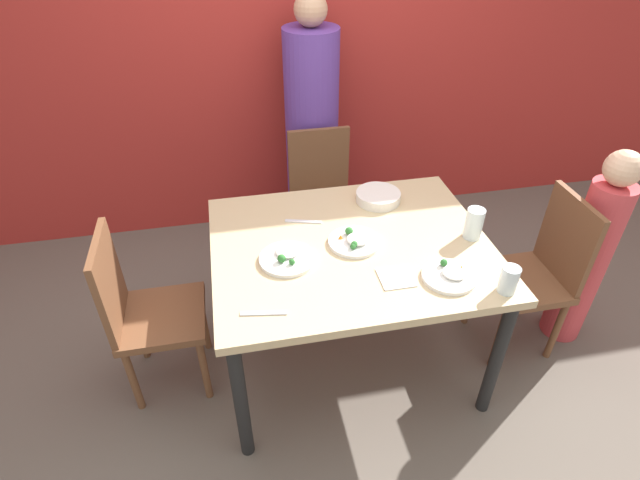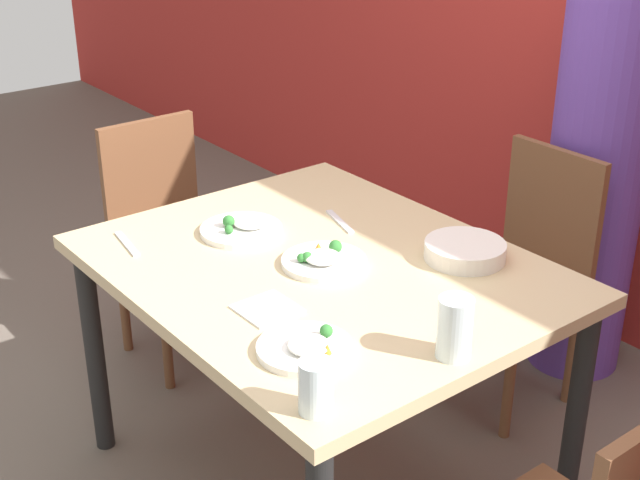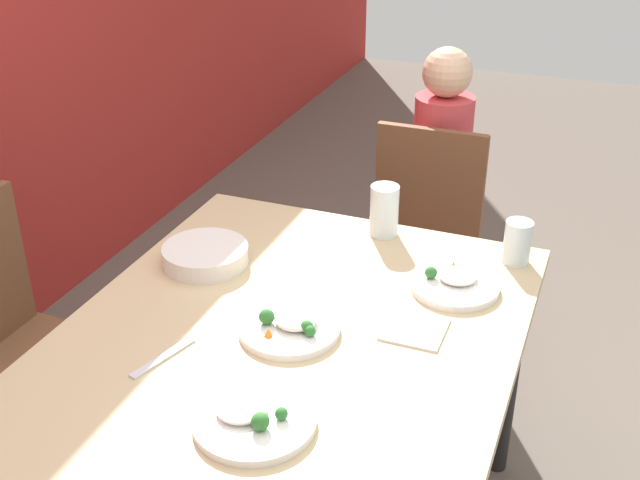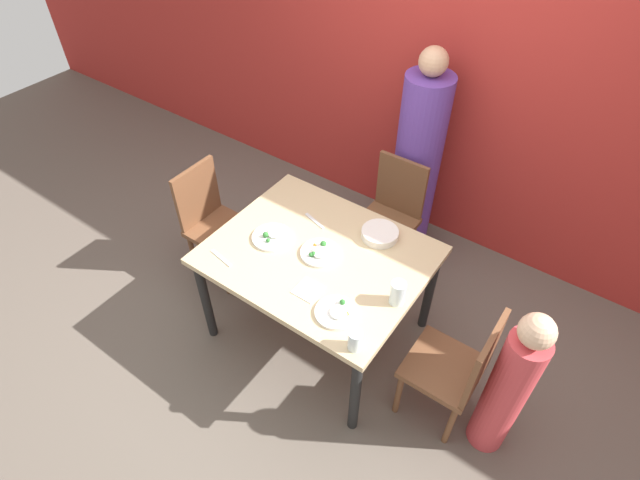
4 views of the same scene
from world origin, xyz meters
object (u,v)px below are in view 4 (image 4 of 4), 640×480
object	(u,v)px
person_child	(508,389)
chair_adult_spot	(391,214)
glass_water_tall	(355,340)
person_adult	(417,163)
plate_rice_adult	(272,236)
bowl_curry	(380,234)
chair_child_spot	(456,368)

from	to	relation	value
person_child	chair_adult_spot	bearing A→B (deg)	142.82
person_child	glass_water_tall	bearing A→B (deg)	-152.29
person_adult	person_child	distance (m)	1.76
person_child	plate_rice_adult	world-z (taller)	person_child
bowl_curry	plate_rice_adult	size ratio (longest dim) A/B	0.93
chair_adult_spot	person_adult	size ratio (longest dim) A/B	0.56
person_child	plate_rice_adult	size ratio (longest dim) A/B	4.60
bowl_curry	plate_rice_adult	world-z (taller)	plate_rice_adult
chair_adult_spot	glass_water_tall	bearing A→B (deg)	-69.06
person_adult	person_child	size ratio (longest dim) A/B	1.42
bowl_curry	person_adult	bearing A→B (deg)	102.15
person_adult	chair_child_spot	bearing A→B (deg)	-53.37
person_adult	person_child	world-z (taller)	person_adult
person_child	bowl_curry	bearing A→B (deg)	158.87
chair_adult_spot	glass_water_tall	world-z (taller)	chair_adult_spot
chair_adult_spot	person_child	world-z (taller)	person_child
chair_adult_spot	glass_water_tall	distance (m)	1.42
person_child	glass_water_tall	xyz separation A→B (m)	(-0.71, -0.38, 0.28)
bowl_curry	chair_adult_spot	bearing A→B (deg)	109.58
plate_rice_adult	glass_water_tall	distance (m)	0.92
person_adult	bowl_curry	bearing A→B (deg)	-77.85
chair_child_spot	glass_water_tall	size ratio (longest dim) A/B	7.49
bowl_curry	glass_water_tall	size ratio (longest dim) A/B	1.91
chair_adult_spot	plate_rice_adult	size ratio (longest dim) A/B	3.64
chair_child_spot	person_adult	world-z (taller)	person_adult
person_adult	person_child	bearing A→B (deg)	-46.11
chair_adult_spot	person_adult	world-z (taller)	person_adult
person_adult	plate_rice_adult	bearing A→B (deg)	-105.49
person_adult	plate_rice_adult	size ratio (longest dim) A/B	6.55
person_child	bowl_curry	world-z (taller)	person_child
chair_adult_spot	person_adult	distance (m)	0.43
chair_child_spot	glass_water_tall	xyz separation A→B (m)	(-0.44, -0.38, 0.33)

